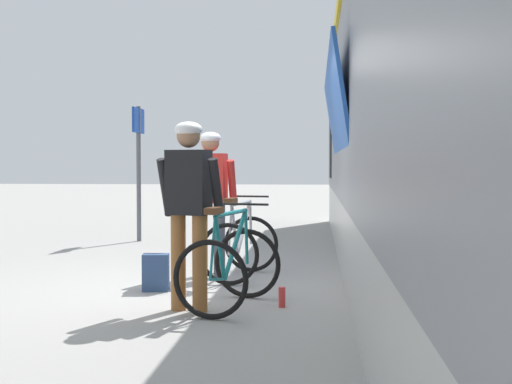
# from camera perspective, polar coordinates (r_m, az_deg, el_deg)

# --- Properties ---
(ground_plane) EXTENTS (80.00, 80.00, 0.00)m
(ground_plane) POSITION_cam_1_polar(r_m,az_deg,el_deg) (7.53, -4.62, -8.15)
(ground_plane) COLOR #A09E99
(train_car) EXTENTS (3.17, 16.32, 3.88)m
(train_car) POSITION_cam_1_polar(r_m,az_deg,el_deg) (8.56, 17.26, 6.23)
(train_car) COLOR slate
(train_car) RESTS_ON ground
(cyclist_near_in_red) EXTENTS (0.63, 0.35, 1.76)m
(cyclist_near_in_red) POSITION_cam_1_polar(r_m,az_deg,el_deg) (8.30, -3.82, 0.15)
(cyclist_near_in_red) COLOR #4C515B
(cyclist_near_in_red) RESTS_ON ground
(cyclist_far_in_dark) EXTENTS (0.65, 0.40, 1.76)m
(cyclist_far_in_dark) POSITION_cam_1_polar(r_m,az_deg,el_deg) (6.35, -5.63, -0.51)
(cyclist_far_in_dark) COLOR #935B2D
(cyclist_far_in_dark) RESTS_ON ground
(bicycle_near_silver) EXTENTS (0.87, 1.17, 0.99)m
(bicycle_near_silver) POSITION_cam_1_polar(r_m,az_deg,el_deg) (8.20, -1.32, -4.45)
(bicycle_near_silver) COLOR black
(bicycle_near_silver) RESTS_ON ground
(bicycle_far_teal) EXTENTS (0.93, 1.20, 0.99)m
(bicycle_far_teal) POSITION_cam_1_polar(r_m,az_deg,el_deg) (6.50, -2.20, -6.21)
(bicycle_far_teal) COLOR black
(bicycle_far_teal) RESTS_ON ground
(backpack_on_platform) EXTENTS (0.30, 0.21, 0.40)m
(backpack_on_platform) POSITION_cam_1_polar(r_m,az_deg,el_deg) (7.49, -8.38, -6.67)
(backpack_on_platform) COLOR navy
(backpack_on_platform) RESTS_ON ground
(water_bottle_near_the_bikes) EXTENTS (0.07, 0.07, 0.19)m
(water_bottle_near_the_bikes) POSITION_cam_1_polar(r_m,az_deg,el_deg) (6.60, 2.19, -8.77)
(water_bottle_near_the_bikes) COLOR red
(water_bottle_near_the_bikes) RESTS_ON ground
(platform_sign_post) EXTENTS (0.08, 0.70, 2.40)m
(platform_sign_post) POSITION_cam_1_polar(r_m,az_deg,el_deg) (12.32, -9.79, 3.46)
(platform_sign_post) COLOR #595B60
(platform_sign_post) RESTS_ON ground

